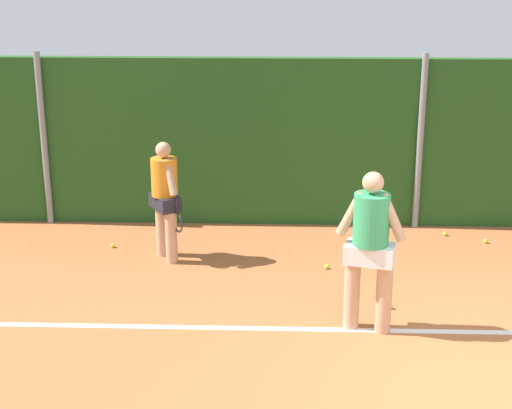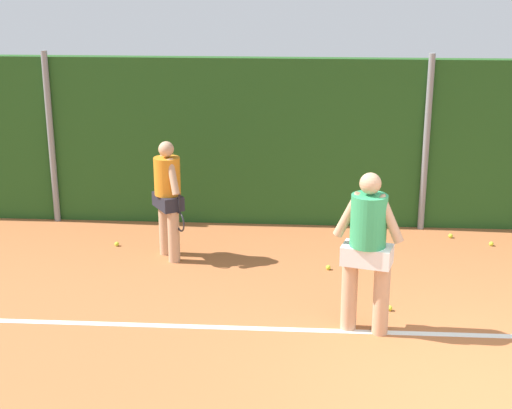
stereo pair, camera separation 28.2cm
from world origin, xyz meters
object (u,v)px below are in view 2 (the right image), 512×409
object	(u,v)px
tennis_ball_8	(390,308)
player_foreground_near	(368,244)
player_midcourt	(168,194)
tennis_ball_7	(491,244)
tennis_ball_4	(328,267)
tennis_ball_6	(451,236)
tennis_ball_0	(117,244)

from	to	relation	value
tennis_ball_8	player_foreground_near	bearing A→B (deg)	-122.61
player_midcourt	tennis_ball_8	distance (m)	3.48
tennis_ball_8	tennis_ball_7	bearing A→B (deg)	53.51
player_midcourt	tennis_ball_4	world-z (taller)	player_midcourt
tennis_ball_4	tennis_ball_6	distance (m)	2.38
tennis_ball_0	tennis_ball_8	bearing A→B (deg)	-27.14
tennis_ball_4	tennis_ball_8	size ratio (longest dim) A/B	1.00
tennis_ball_0	tennis_ball_7	xyz separation A→B (m)	(5.60, 0.39, 0.00)
player_foreground_near	tennis_ball_6	world-z (taller)	player_foreground_near
tennis_ball_0	player_foreground_near	bearing A→B (deg)	-35.81
player_foreground_near	tennis_ball_7	distance (m)	3.73
player_foreground_near	tennis_ball_4	bearing A→B (deg)	116.66
tennis_ball_6	player_foreground_near	bearing A→B (deg)	-115.71
player_foreground_near	player_midcourt	xyz separation A→B (m)	(-2.62, 2.12, -0.10)
player_midcourt	tennis_ball_0	world-z (taller)	player_midcourt
player_foreground_near	tennis_ball_0	distance (m)	4.43
player_foreground_near	tennis_ball_6	size ratio (longest dim) A/B	28.45
player_foreground_near	tennis_ball_8	xyz separation A→B (m)	(0.35, 0.55, -1.02)
tennis_ball_6	tennis_ball_8	world-z (taller)	same
tennis_ball_4	tennis_ball_8	distance (m)	1.45
player_foreground_near	tennis_ball_7	size ratio (longest dim) A/B	28.45
tennis_ball_4	tennis_ball_7	xyz separation A→B (m)	(2.46, 1.10, 0.00)
player_midcourt	tennis_ball_6	world-z (taller)	player_midcourt
player_midcourt	tennis_ball_8	world-z (taller)	player_midcourt
tennis_ball_0	tennis_ball_8	size ratio (longest dim) A/B	1.00
tennis_ball_7	tennis_ball_8	distance (m)	2.93
tennis_ball_4	player_midcourt	bearing A→B (deg)	172.18
tennis_ball_6	tennis_ball_4	bearing A→B (deg)	-143.50
tennis_ball_6	tennis_ball_7	world-z (taller)	same
tennis_ball_8	tennis_ball_6	bearing A→B (deg)	65.83
player_foreground_near	tennis_ball_0	xyz separation A→B (m)	(-3.50, 2.52, -1.02)
tennis_ball_0	tennis_ball_4	xyz separation A→B (m)	(3.14, -0.72, 0.00)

